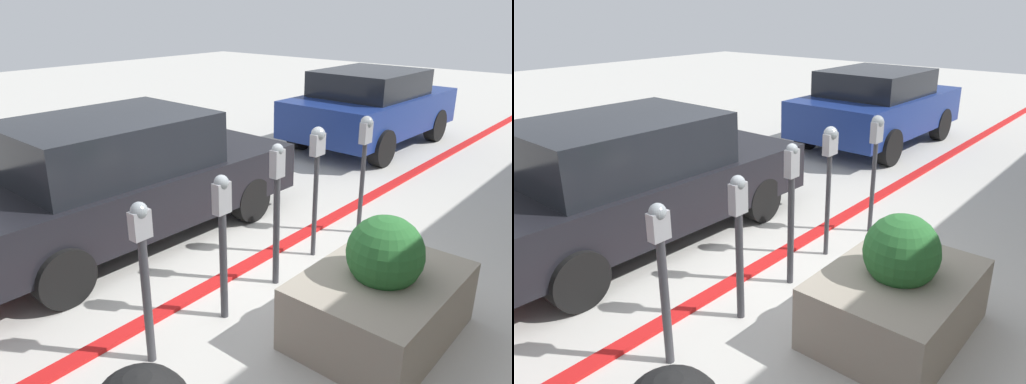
% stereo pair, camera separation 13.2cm
% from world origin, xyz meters
% --- Properties ---
extents(ground_plane, '(40.00, 40.00, 0.00)m').
position_xyz_m(ground_plane, '(0.00, 0.00, 0.00)').
color(ground_plane, beige).
extents(curb_strip, '(24.50, 0.16, 0.04)m').
position_xyz_m(curb_strip, '(0.00, 0.08, 0.02)').
color(curb_strip, red).
rests_on(curb_strip, ground_plane).
extents(parking_meter_nearest, '(0.16, 0.14, 1.42)m').
position_xyz_m(parking_meter_nearest, '(-1.64, -0.37, 0.92)').
color(parking_meter_nearest, '#38383D').
rests_on(parking_meter_nearest, ground_plane).
extents(parking_meter_second, '(0.16, 0.14, 1.42)m').
position_xyz_m(parking_meter_second, '(-0.79, -0.40, 0.94)').
color(parking_meter_second, '#38383D').
rests_on(parking_meter_second, ground_plane).
extents(parking_meter_middle, '(0.14, 0.12, 1.53)m').
position_xyz_m(parking_meter_middle, '(0.01, -0.38, 0.98)').
color(parking_meter_middle, '#38383D').
rests_on(parking_meter_middle, ground_plane).
extents(parking_meter_fourth, '(0.18, 0.16, 1.55)m').
position_xyz_m(parking_meter_fourth, '(0.79, -0.32, 1.16)').
color(parking_meter_fourth, '#38383D').
rests_on(parking_meter_fourth, ground_plane).
extents(parking_meter_farthest, '(0.18, 0.15, 1.54)m').
position_xyz_m(parking_meter_farthest, '(1.70, -0.40, 1.12)').
color(parking_meter_farthest, '#38383D').
rests_on(parking_meter_farthest, ground_plane).
extents(planter_box, '(1.57, 1.14, 1.14)m').
position_xyz_m(planter_box, '(-0.08, -1.63, 0.41)').
color(planter_box, gray).
rests_on(planter_box, ground_plane).
extents(parked_car_middle, '(4.45, 1.95, 1.57)m').
position_xyz_m(parked_car_middle, '(-0.35, 1.78, 0.80)').
color(parked_car_middle, black).
rests_on(parked_car_middle, ground_plane).
extents(parked_car_rear, '(3.97, 2.06, 1.56)m').
position_xyz_m(parked_car_rear, '(5.66, 1.65, 0.82)').
color(parked_car_rear, navy).
rests_on(parked_car_rear, ground_plane).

